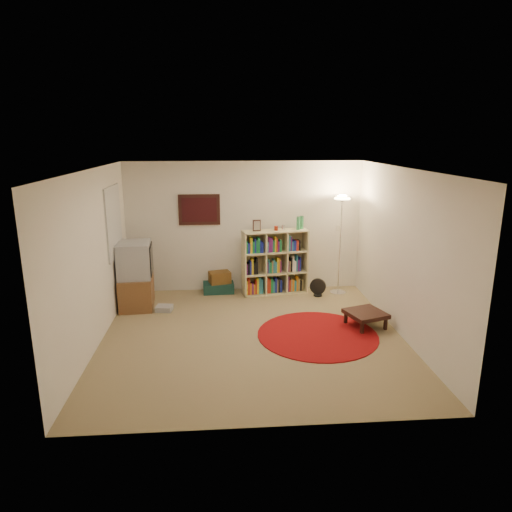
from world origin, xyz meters
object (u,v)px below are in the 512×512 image
at_px(floor_lamp, 342,212).
at_px(tv_stand, 136,276).
at_px(suitcase, 219,287).
at_px(side_table, 366,314).
at_px(floor_fan, 318,287).
at_px(bookshelf, 274,263).

height_order(floor_lamp, tv_stand, floor_lamp).
xyz_separation_m(suitcase, side_table, (2.33, -1.87, 0.12)).
distance_m(floor_lamp, floor_fan, 1.47).
bearing_deg(suitcase, floor_fan, -14.42).
bearing_deg(bookshelf, suitcase, 164.26).
bearing_deg(floor_lamp, floor_fan, -162.61).
bearing_deg(bookshelf, floor_lamp, -14.97).
xyz_separation_m(floor_fan, suitcase, (-1.88, 0.39, -0.08)).
distance_m(bookshelf, suitcase, 1.18).
xyz_separation_m(bookshelf, floor_fan, (0.81, -0.26, -0.42)).
distance_m(floor_fan, side_table, 1.55).
bearing_deg(suitcase, side_table, -41.46).
bearing_deg(floor_fan, bookshelf, -176.13).
distance_m(bookshelf, floor_lamp, 1.58).
relative_size(bookshelf, tv_stand, 1.26).
xyz_separation_m(bookshelf, floor_lamp, (1.24, -0.13, 0.98)).
bearing_deg(tv_stand, side_table, -22.22).
relative_size(floor_fan, side_table, 0.49).
height_order(bookshelf, side_table, bookshelf).
height_order(bookshelf, floor_lamp, floor_lamp).
xyz_separation_m(bookshelf, suitcase, (-1.07, 0.13, -0.50)).
bearing_deg(suitcase, floor_lamp, -9.06).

